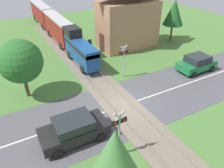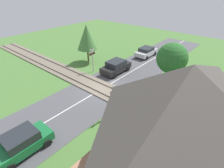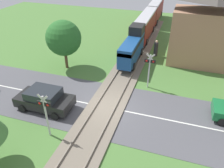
{
  "view_description": "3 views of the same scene",
  "coord_description": "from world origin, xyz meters",
  "px_view_note": "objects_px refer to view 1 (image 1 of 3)",
  "views": [
    {
      "loc": [
        -6.95,
        -11.15,
        10.08
      ],
      "look_at": [
        0.0,
        1.46,
        1.2
      ],
      "focal_mm": 35.0,
      "sensor_mm": 36.0,
      "label": 1
    },
    {
      "loc": [
        11.59,
        11.23,
        9.97
      ],
      "look_at": [
        0.0,
        1.46,
        1.2
      ],
      "focal_mm": 28.0,
      "sensor_mm": 36.0,
      "label": 2
    },
    {
      "loc": [
        4.47,
        -12.16,
        10.16
      ],
      "look_at": [
        0.0,
        1.46,
        1.2
      ],
      "focal_mm": 35.0,
      "sensor_mm": 36.0,
      "label": 3
    }
  ],
  "objects_px": {
    "crossing_signal_west_approach": "(119,128)",
    "station_building": "(128,13)",
    "train": "(55,25)",
    "car_near_crossing": "(74,129)",
    "pedestrian_by_station": "(90,46)",
    "car_far_side": "(197,63)",
    "crossing_signal_east_approach": "(124,57)"
  },
  "relations": [
    {
      "from": "crossing_signal_west_approach",
      "to": "station_building",
      "type": "height_order",
      "value": "station_building"
    },
    {
      "from": "train",
      "to": "car_near_crossing",
      "type": "relative_size",
      "value": 5.54
    },
    {
      "from": "train",
      "to": "pedestrian_by_station",
      "type": "bearing_deg",
      "value": -70.91
    },
    {
      "from": "station_building",
      "to": "pedestrian_by_station",
      "type": "height_order",
      "value": "station_building"
    },
    {
      "from": "car_far_side",
      "to": "pedestrian_by_station",
      "type": "bearing_deg",
      "value": 128.55
    },
    {
      "from": "car_near_crossing",
      "to": "car_far_side",
      "type": "xyz_separation_m",
      "value": [
        13.52,
        2.88,
        -0.01
      ]
    },
    {
      "from": "crossing_signal_west_approach",
      "to": "crossing_signal_east_approach",
      "type": "xyz_separation_m",
      "value": [
        4.9,
        7.55,
        0.0
      ]
    },
    {
      "from": "crossing_signal_west_approach",
      "to": "pedestrian_by_station",
      "type": "height_order",
      "value": "crossing_signal_west_approach"
    },
    {
      "from": "crossing_signal_east_approach",
      "to": "pedestrian_by_station",
      "type": "height_order",
      "value": "crossing_signal_east_approach"
    },
    {
      "from": "train",
      "to": "car_far_side",
      "type": "distance_m",
      "value": 17.75
    },
    {
      "from": "train",
      "to": "crossing_signal_west_approach",
      "type": "distance_m",
      "value": 20.45
    },
    {
      "from": "train",
      "to": "car_near_crossing",
      "type": "height_order",
      "value": "train"
    },
    {
      "from": "train",
      "to": "car_far_side",
      "type": "bearing_deg",
      "value": -58.39
    },
    {
      "from": "crossing_signal_east_approach",
      "to": "station_building",
      "type": "distance_m",
      "value": 7.95
    },
    {
      "from": "car_far_side",
      "to": "crossing_signal_west_approach",
      "type": "distance_m",
      "value": 12.9
    },
    {
      "from": "crossing_signal_west_approach",
      "to": "station_building",
      "type": "relative_size",
      "value": 0.39
    },
    {
      "from": "train",
      "to": "station_building",
      "type": "bearing_deg",
      "value": -43.2
    },
    {
      "from": "car_near_crossing",
      "to": "station_building",
      "type": "relative_size",
      "value": 0.51
    },
    {
      "from": "car_far_side",
      "to": "pedestrian_by_station",
      "type": "xyz_separation_m",
      "value": [
        -7.18,
        9.01,
        -0.0
      ]
    },
    {
      "from": "train",
      "to": "crossing_signal_west_approach",
      "type": "relative_size",
      "value": 7.35
    },
    {
      "from": "train",
      "to": "crossing_signal_east_approach",
      "type": "height_order",
      "value": "train"
    },
    {
      "from": "car_near_crossing",
      "to": "pedestrian_by_station",
      "type": "bearing_deg",
      "value": 61.97
    },
    {
      "from": "train",
      "to": "crossing_signal_west_approach",
      "type": "bearing_deg",
      "value": -96.87
    },
    {
      "from": "crossing_signal_west_approach",
      "to": "pedestrian_by_station",
      "type": "distance_m",
      "value": 14.99
    },
    {
      "from": "car_near_crossing",
      "to": "crossing_signal_west_approach",
      "type": "bearing_deg",
      "value": -52.64
    },
    {
      "from": "car_near_crossing",
      "to": "station_building",
      "type": "distance_m",
      "value": 16.3
    },
    {
      "from": "station_building",
      "to": "crossing_signal_east_approach",
      "type": "bearing_deg",
      "value": -124.44
    },
    {
      "from": "car_far_side",
      "to": "crossing_signal_west_approach",
      "type": "bearing_deg",
      "value": -156.03
    },
    {
      "from": "car_near_crossing",
      "to": "car_far_side",
      "type": "relative_size",
      "value": 1.09
    },
    {
      "from": "station_building",
      "to": "crossing_signal_west_approach",
      "type": "bearing_deg",
      "value": -123.64
    },
    {
      "from": "car_near_crossing",
      "to": "station_building",
      "type": "xyz_separation_m",
      "value": [
        11.04,
        11.57,
        3.12
      ]
    },
    {
      "from": "car_far_side",
      "to": "crossing_signal_east_approach",
      "type": "bearing_deg",
      "value": 161.14
    }
  ]
}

